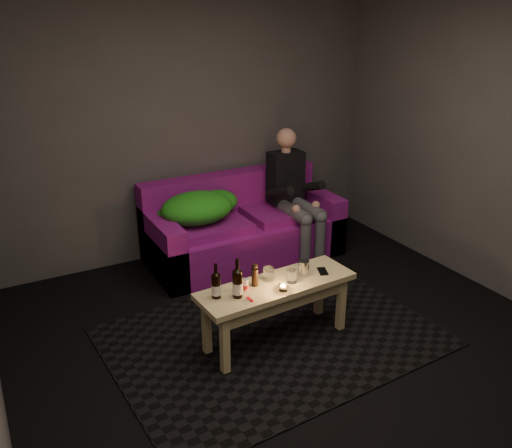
{
  "coord_description": "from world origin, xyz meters",
  "views": [
    {
      "loc": [
        -1.92,
        -2.64,
        2.37
      ],
      "look_at": [
        0.19,
        1.21,
        0.6
      ],
      "focal_mm": 38.0,
      "sensor_mm": 36.0,
      "label": 1
    }
  ],
  "objects": [
    {
      "name": "floor",
      "position": [
        0.0,
        0.0,
        0.0
      ],
      "size": [
        4.5,
        4.5,
        0.0
      ],
      "primitive_type": "plane",
      "color": "black",
      "rests_on": "ground"
    },
    {
      "name": "room",
      "position": [
        0.0,
        0.47,
        1.64
      ],
      "size": [
        4.5,
        4.5,
        4.5
      ],
      "color": "silver",
      "rests_on": "ground"
    },
    {
      "name": "rug",
      "position": [
        -0.11,
        0.41,
        0.01
      ],
      "size": [
        2.5,
        1.88,
        0.01
      ],
      "primitive_type": "cube",
      "rotation": [
        0.0,
        0.0,
        0.06
      ],
      "color": "black",
      "rests_on": "floor"
    },
    {
      "name": "sofa",
      "position": [
        0.36,
        1.82,
        0.29
      ],
      "size": [
        1.89,
        0.85,
        0.81
      ],
      "color": "#7E107B",
      "rests_on": "floor"
    },
    {
      "name": "green_blanket",
      "position": [
        -0.09,
        1.81,
        0.61
      ],
      "size": [
        0.83,
        0.57,
        0.28
      ],
      "color": "#26971B",
      "rests_on": "sofa"
    },
    {
      "name": "person",
      "position": [
        0.86,
        1.66,
        0.65
      ],
      "size": [
        0.34,
        0.79,
        1.26
      ],
      "color": "black",
      "rests_on": "sofa"
    },
    {
      "name": "coffee_table",
      "position": [
        -0.11,
        0.36,
        0.4
      ],
      "size": [
        1.22,
        0.45,
        0.49
      ],
      "rotation": [
        0.0,
        0.0,
        0.06
      ],
      "color": "#D9C37F",
      "rests_on": "rug"
    },
    {
      "name": "beer_bottle_a",
      "position": [
        -0.58,
        0.38,
        0.59
      ],
      "size": [
        0.07,
        0.07,
        0.26
      ],
      "color": "black",
      "rests_on": "coffee_table"
    },
    {
      "name": "beer_bottle_b",
      "position": [
        -0.45,
        0.32,
        0.6
      ],
      "size": [
        0.07,
        0.07,
        0.29
      ],
      "color": "black",
      "rests_on": "coffee_table"
    },
    {
      "name": "salt_shaker",
      "position": [
        -0.36,
        0.37,
        0.54
      ],
      "size": [
        0.05,
        0.05,
        0.09
      ],
      "primitive_type": "cylinder",
      "rotation": [
        0.0,
        0.0,
        -0.09
      ],
      "color": "silver",
      "rests_on": "coffee_table"
    },
    {
      "name": "pepper_mill",
      "position": [
        -0.26,
        0.41,
        0.56
      ],
      "size": [
        0.06,
        0.06,
        0.13
      ],
      "primitive_type": "cylinder",
      "rotation": [
        0.0,
        0.0,
        0.33
      ],
      "color": "black",
      "rests_on": "coffee_table"
    },
    {
      "name": "tumbler_back",
      "position": [
        -0.13,
        0.43,
        0.54
      ],
      "size": [
        0.09,
        0.09,
        0.1
      ],
      "primitive_type": "cylinder",
      "rotation": [
        0.0,
        0.0,
        0.09
      ],
      "color": "white",
      "rests_on": "coffee_table"
    },
    {
      "name": "tealight",
      "position": [
        -0.12,
        0.24,
        0.52
      ],
      "size": [
        0.07,
        0.07,
        0.05
      ],
      "color": "white",
      "rests_on": "coffee_table"
    },
    {
      "name": "tumbler_front",
      "position": [
        -0.0,
        0.32,
        0.54
      ],
      "size": [
        0.1,
        0.1,
        0.1
      ],
      "primitive_type": "cylinder",
      "rotation": [
        0.0,
        0.0,
        0.43
      ],
      "color": "white",
      "rests_on": "coffee_table"
    },
    {
      "name": "steel_cup",
      "position": [
        0.14,
        0.38,
        0.55
      ],
      "size": [
        0.11,
        0.11,
        0.11
      ],
      "primitive_type": "cylinder",
      "rotation": [
        0.0,
        0.0,
        0.36
      ],
      "color": "#B3B4BA",
      "rests_on": "coffee_table"
    },
    {
      "name": "smartphone",
      "position": [
        0.29,
        0.35,
        0.5
      ],
      "size": [
        0.11,
        0.14,
        0.01
      ],
      "primitive_type": "cube",
      "rotation": [
        0.0,
        0.0,
        -0.38
      ],
      "color": "black",
      "rests_on": "coffee_table"
    },
    {
      "name": "red_lighter",
      "position": [
        -0.39,
        0.24,
        0.5
      ],
      "size": [
        0.02,
        0.07,
        0.01
      ],
      "primitive_type": "cube",
      "rotation": [
        0.0,
        0.0,
        0.09
      ],
      "color": "red",
      "rests_on": "coffee_table"
    }
  ]
}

